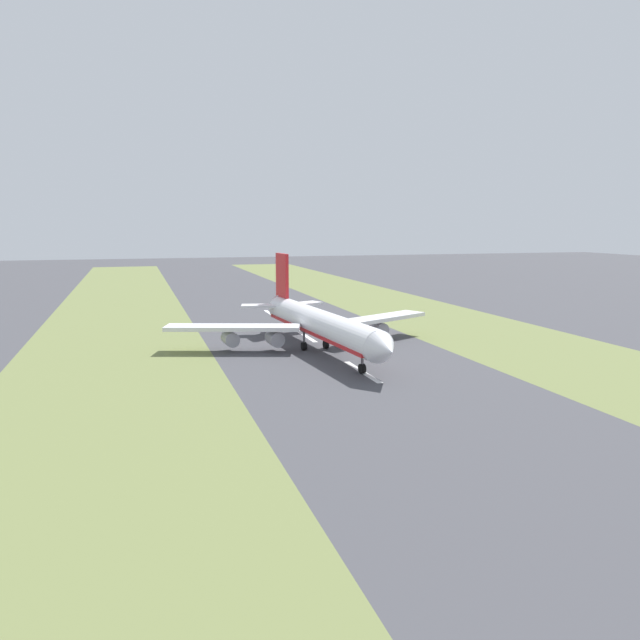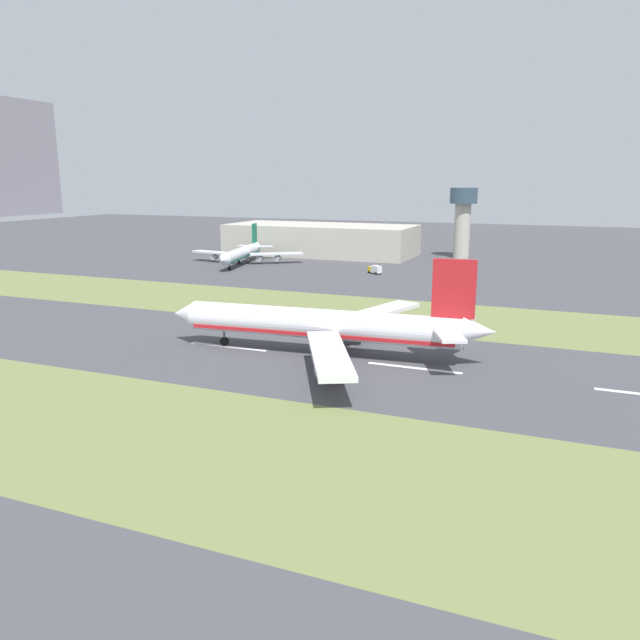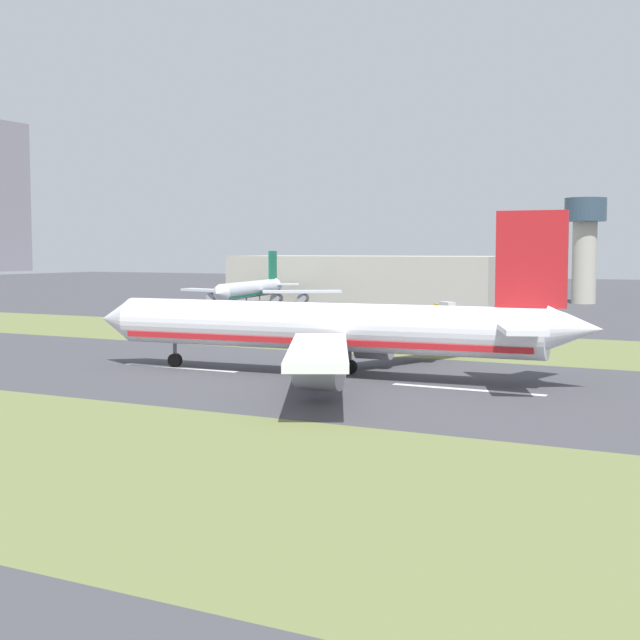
% 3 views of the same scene
% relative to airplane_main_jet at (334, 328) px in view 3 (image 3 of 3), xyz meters
% --- Properties ---
extents(ground_plane, '(800.00, 800.00, 0.00)m').
position_rel_airplane_main_jet_xyz_m(ground_plane, '(-2.42, -1.85, -6.02)').
color(ground_plane, '#424247').
extents(grass_median_west, '(40.00, 600.00, 0.01)m').
position_rel_airplane_main_jet_xyz_m(grass_median_west, '(-47.42, -1.85, -6.02)').
color(grass_median_west, olive).
rests_on(grass_median_west, ground).
extents(grass_median_east, '(40.00, 600.00, 0.01)m').
position_rel_airplane_main_jet_xyz_m(grass_median_east, '(42.58, -1.85, -6.02)').
color(grass_median_east, olive).
rests_on(grass_median_east, ground).
extents(centreline_dash_mid, '(1.20, 18.00, 0.01)m').
position_rel_airplane_main_jet_xyz_m(centreline_dash_mid, '(-2.42, -18.10, -6.01)').
color(centreline_dash_mid, silver).
rests_on(centreline_dash_mid, ground).
extents(centreline_dash_far, '(1.20, 18.00, 0.01)m').
position_rel_airplane_main_jet_xyz_m(centreline_dash_far, '(-2.42, 21.90, -6.01)').
color(centreline_dash_far, silver).
rests_on(centreline_dash_far, ground).
extents(airplane_main_jet, '(63.91, 67.22, 20.20)m').
position_rel_airplane_main_jet_xyz_m(airplane_main_jet, '(0.00, 0.00, 0.00)').
color(airplane_main_jet, white).
rests_on(airplane_main_jet, ground).
extents(terminal_building, '(36.00, 86.48, 13.87)m').
position_rel_airplane_main_jet_xyz_m(terminal_building, '(157.67, 66.57, 0.91)').
color(terminal_building, '#B2AD9E').
rests_on(terminal_building, ground).
extents(control_tower, '(12.00, 12.00, 30.89)m').
position_rel_airplane_main_jet_xyz_m(control_tower, '(169.12, 3.44, 13.03)').
color(control_tower, '#B2AD9E').
rests_on(control_tower, ground).
extents(airplane_parked_apron, '(51.02, 47.98, 15.47)m').
position_rel_airplane_main_jet_xyz_m(airplane_parked_apron, '(114.09, 83.81, -1.41)').
color(airplane_parked_apron, silver).
rests_on(airplane_parked_apron, ground).
extents(service_truck, '(5.21, 6.19, 3.10)m').
position_rel_airplane_main_jet_xyz_m(service_truck, '(108.64, 24.56, -4.36)').
color(service_truck, gold).
rests_on(service_truck, ground).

